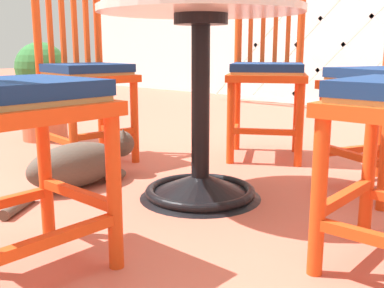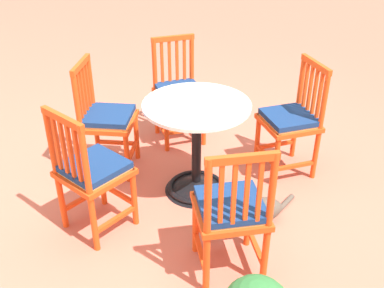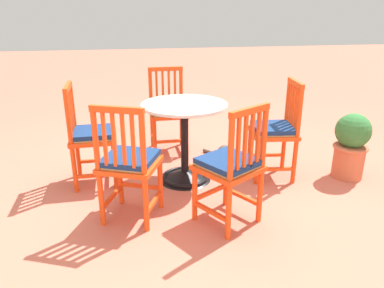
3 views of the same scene
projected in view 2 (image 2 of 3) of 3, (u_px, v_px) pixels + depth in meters
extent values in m
plane|color=#BC604C|center=(203.00, 191.00, 3.49)|extent=(24.00, 24.00, 0.00)
cone|color=black|center=(196.00, 184.00, 3.48)|extent=(0.48, 0.48, 0.10)
torus|color=black|center=(196.00, 187.00, 3.49)|extent=(0.44, 0.44, 0.04)
cylinder|color=black|center=(196.00, 148.00, 3.32)|extent=(0.07, 0.07, 0.66)
cylinder|color=black|center=(197.00, 109.00, 3.16)|extent=(0.20, 0.20, 0.04)
cylinder|color=silver|center=(197.00, 105.00, 3.14)|extent=(0.76, 0.76, 0.02)
cylinder|color=#D64214|center=(102.00, 178.00, 3.25)|extent=(0.04, 0.04, 0.45)
cylinder|color=#D64214|center=(134.00, 197.00, 3.05)|extent=(0.04, 0.04, 0.45)
cylinder|color=#D64214|center=(56.00, 171.00, 2.91)|extent=(0.04, 0.04, 0.91)
cylinder|color=#D64214|center=(89.00, 192.00, 2.72)|extent=(0.04, 0.04, 0.91)
cube|color=#D64214|center=(84.00, 198.00, 3.18)|extent=(0.20, 0.31, 0.03)
cube|color=#D64214|center=(116.00, 219.00, 2.99)|extent=(0.20, 0.31, 0.03)
cube|color=#D64214|center=(118.00, 194.00, 3.18)|extent=(0.31, 0.20, 0.03)
cube|color=#D64214|center=(95.00, 173.00, 2.93)|extent=(0.55, 0.55, 0.04)
cube|color=tan|center=(94.00, 170.00, 2.92)|extent=(0.48, 0.48, 0.02)
cube|color=#D64214|center=(57.00, 144.00, 2.76)|extent=(0.03, 0.03, 0.39)
cube|color=#D64214|center=(64.00, 148.00, 2.72)|extent=(0.03, 0.03, 0.39)
cube|color=#D64214|center=(71.00, 152.00, 2.68)|extent=(0.03, 0.03, 0.39)
cube|color=#D64214|center=(78.00, 156.00, 2.64)|extent=(0.03, 0.03, 0.39)
cube|color=#D64214|center=(62.00, 119.00, 2.59)|extent=(0.34, 0.22, 0.04)
cube|color=navy|center=(94.00, 166.00, 2.91)|extent=(0.49, 0.49, 0.04)
cylinder|color=#D64214|center=(196.00, 223.00, 2.82)|extent=(0.04, 0.04, 0.45)
cylinder|color=#D64214|center=(248.00, 217.00, 2.87)|extent=(0.04, 0.04, 0.45)
cylinder|color=#D64214|center=(207.00, 231.00, 2.42)|extent=(0.04, 0.04, 0.91)
cylinder|color=#D64214|center=(268.00, 224.00, 2.47)|extent=(0.04, 0.04, 0.91)
cube|color=#D64214|center=(201.00, 252.00, 2.72)|extent=(0.34, 0.07, 0.03)
cube|color=#D64214|center=(255.00, 245.00, 2.77)|extent=(0.34, 0.07, 0.03)
cube|color=#D64214|center=(222.00, 227.00, 2.88)|extent=(0.07, 0.34, 0.03)
cube|color=#D64214|center=(230.00, 211.00, 2.60)|extent=(0.45, 0.45, 0.04)
cube|color=tan|center=(230.00, 208.00, 2.59)|extent=(0.39, 0.39, 0.02)
cube|color=#D64214|center=(221.00, 195.00, 2.31)|extent=(0.02, 0.03, 0.39)
cube|color=#D64214|center=(234.00, 194.00, 2.32)|extent=(0.02, 0.03, 0.39)
cube|color=#D64214|center=(247.00, 193.00, 2.34)|extent=(0.02, 0.03, 0.39)
cube|color=#D64214|center=(260.00, 191.00, 2.35)|extent=(0.02, 0.03, 0.39)
cube|color=#D64214|center=(243.00, 159.00, 2.22)|extent=(0.08, 0.38, 0.04)
cube|color=navy|center=(231.00, 204.00, 2.57)|extent=(0.41, 0.41, 0.04)
cylinder|color=#D64214|center=(276.00, 160.00, 3.45)|extent=(0.04, 0.04, 0.45)
cylinder|color=#D64214|center=(257.00, 139.00, 3.73)|extent=(0.04, 0.04, 0.45)
cylinder|color=#D64214|center=(320.00, 127.00, 3.42)|extent=(0.04, 0.04, 0.91)
cylinder|color=#D64214|center=(298.00, 108.00, 3.70)|extent=(0.04, 0.04, 0.91)
cube|color=#D64214|center=(295.00, 166.00, 3.54)|extent=(0.03, 0.34, 0.03)
cube|color=#D64214|center=(275.00, 145.00, 3.82)|extent=(0.03, 0.34, 0.03)
cube|color=#D64214|center=(266.00, 155.00, 3.62)|extent=(0.34, 0.03, 0.03)
cube|color=#D64214|center=(289.00, 123.00, 3.53)|extent=(0.40, 0.40, 0.04)
cube|color=tan|center=(289.00, 120.00, 3.52)|extent=(0.35, 0.35, 0.02)
cube|color=#D64214|center=(319.00, 96.00, 3.36)|extent=(0.02, 0.02, 0.39)
cube|color=#D64214|center=(315.00, 93.00, 3.42)|extent=(0.02, 0.02, 0.39)
cube|color=#D64214|center=(310.00, 89.00, 3.47)|extent=(0.02, 0.02, 0.39)
cube|color=#D64214|center=(306.00, 86.00, 3.53)|extent=(0.02, 0.02, 0.39)
cube|color=#D64214|center=(316.00, 64.00, 3.34)|extent=(0.38, 0.03, 0.04)
cube|color=navy|center=(289.00, 117.00, 3.50)|extent=(0.36, 0.36, 0.04)
cylinder|color=#D64214|center=(204.00, 122.00, 3.99)|extent=(0.04, 0.04, 0.45)
cylinder|color=#D64214|center=(167.00, 128.00, 3.89)|extent=(0.04, 0.04, 0.45)
cylinder|color=#D64214|center=(192.00, 83.00, 4.15)|extent=(0.04, 0.04, 0.91)
cylinder|color=#D64214|center=(156.00, 88.00, 4.06)|extent=(0.04, 0.04, 0.91)
cube|color=#D64214|center=(198.00, 122.00, 4.17)|extent=(0.34, 0.03, 0.03)
cube|color=#D64214|center=(162.00, 128.00, 4.08)|extent=(0.34, 0.03, 0.03)
cube|color=#D64214|center=(185.00, 130.00, 3.97)|extent=(0.03, 0.34, 0.03)
cube|color=#D64214|center=(179.00, 95.00, 3.97)|extent=(0.40, 0.40, 0.04)
cube|color=tan|center=(179.00, 93.00, 3.96)|extent=(0.35, 0.35, 0.02)
cube|color=#D64214|center=(184.00, 60.00, 4.02)|extent=(0.02, 0.02, 0.39)
cube|color=#D64214|center=(177.00, 61.00, 4.00)|extent=(0.02, 0.02, 0.39)
cube|color=#D64214|center=(170.00, 62.00, 3.98)|extent=(0.02, 0.02, 0.39)
cube|color=#D64214|center=(162.00, 63.00, 3.96)|extent=(0.02, 0.02, 0.39)
cube|color=#D64214|center=(173.00, 38.00, 3.88)|extent=(0.04, 0.38, 0.04)
cube|color=navy|center=(179.00, 90.00, 3.95)|extent=(0.36, 0.36, 0.04)
cylinder|color=#D64214|center=(136.00, 135.00, 3.79)|extent=(0.04, 0.04, 0.45)
cylinder|color=#D64214|center=(127.00, 156.00, 3.50)|extent=(0.04, 0.04, 0.45)
cylinder|color=#D64214|center=(94.00, 108.00, 3.70)|extent=(0.04, 0.04, 0.91)
cylinder|color=#D64214|center=(80.00, 128.00, 3.41)|extent=(0.04, 0.04, 0.91)
cube|color=#D64214|center=(117.00, 143.00, 3.85)|extent=(0.16, 0.32, 0.03)
cube|color=#D64214|center=(107.00, 164.00, 3.55)|extent=(0.16, 0.32, 0.03)
cube|color=#D64214|center=(132.00, 151.00, 3.67)|extent=(0.32, 0.16, 0.03)
cube|color=#D64214|center=(109.00, 121.00, 3.55)|extent=(0.53, 0.53, 0.04)
cube|color=tan|center=(109.00, 119.00, 3.54)|extent=(0.46, 0.46, 0.02)
cube|color=#D64214|center=(88.00, 86.00, 3.53)|extent=(0.03, 0.03, 0.39)
cube|color=#D64214|center=(85.00, 89.00, 3.47)|extent=(0.03, 0.03, 0.39)
cube|color=#D64214|center=(82.00, 93.00, 3.41)|extent=(0.03, 0.03, 0.39)
cube|color=#D64214|center=(80.00, 97.00, 3.35)|extent=(0.03, 0.03, 0.39)
cube|color=#D64214|center=(80.00, 65.00, 3.34)|extent=(0.36, 0.18, 0.04)
cube|color=navy|center=(108.00, 115.00, 3.53)|extent=(0.47, 0.47, 0.04)
ellipsoid|color=#4C4238|center=(252.00, 212.00, 3.12)|extent=(0.20, 0.44, 0.19)
ellipsoid|color=silver|center=(239.00, 216.00, 3.10)|extent=(0.15, 0.18, 0.14)
sphere|color=#4C4238|center=(218.00, 212.00, 3.03)|extent=(0.12, 0.12, 0.12)
ellipsoid|color=silver|center=(212.00, 215.00, 3.03)|extent=(0.05, 0.04, 0.04)
cone|color=#4C4238|center=(222.00, 208.00, 2.98)|extent=(0.04, 0.04, 0.04)
cone|color=#4C4238|center=(219.00, 203.00, 3.03)|extent=(0.04, 0.04, 0.04)
ellipsoid|color=#4C4238|center=(232.00, 229.00, 3.07)|extent=(0.06, 0.12, 0.05)
ellipsoid|color=#4C4238|center=(227.00, 219.00, 3.16)|extent=(0.06, 0.12, 0.05)
cylinder|color=#4C4238|center=(285.00, 203.00, 3.32)|extent=(0.16, 0.20, 0.04)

